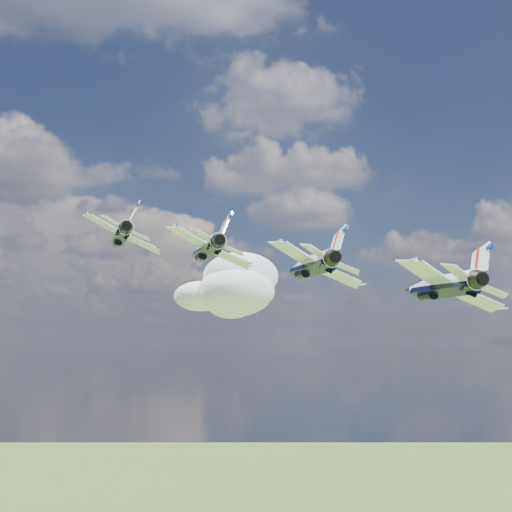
{
  "coord_description": "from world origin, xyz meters",
  "views": [
    {
      "loc": [
        -6.09,
        -57.22,
        140.34
      ],
      "look_at": [
        1.24,
        12.5,
        148.82
      ],
      "focal_mm": 50.0,
      "sensor_mm": 36.0,
      "label": 1
    }
  ],
  "objects_px": {
    "jet_1": "(207,248)",
    "jet_2": "(310,265)",
    "jet_0": "(122,235)",
    "jet_3": "(439,285)"
  },
  "relations": [
    {
      "from": "jet_0",
      "to": "jet_2",
      "type": "distance_m",
      "value": 25.39
    },
    {
      "from": "jet_1",
      "to": "jet_2",
      "type": "relative_size",
      "value": 1.0
    },
    {
      "from": "jet_1",
      "to": "jet_2",
      "type": "distance_m",
      "value": 12.7
    },
    {
      "from": "jet_1",
      "to": "jet_2",
      "type": "xyz_separation_m",
      "value": [
        9.46,
        -8.09,
        -2.5
      ]
    },
    {
      "from": "jet_1",
      "to": "jet_3",
      "type": "xyz_separation_m",
      "value": [
        18.93,
        -16.17,
        -5.0
      ]
    },
    {
      "from": "jet_2",
      "to": "jet_3",
      "type": "bearing_deg",
      "value": -49.7
    },
    {
      "from": "jet_0",
      "to": "jet_2",
      "type": "height_order",
      "value": "jet_0"
    },
    {
      "from": "jet_0",
      "to": "jet_3",
      "type": "bearing_deg",
      "value": -49.7
    },
    {
      "from": "jet_1",
      "to": "jet_2",
      "type": "bearing_deg",
      "value": -49.7
    },
    {
      "from": "jet_3",
      "to": "jet_2",
      "type": "bearing_deg",
      "value": 130.3
    }
  ]
}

